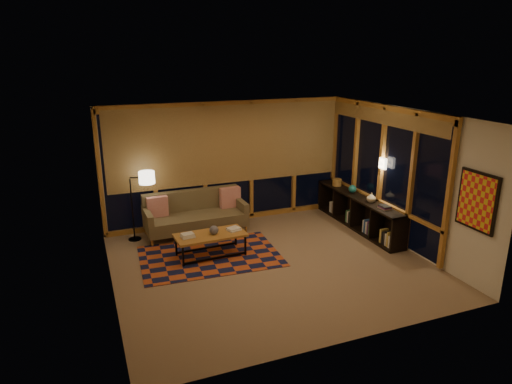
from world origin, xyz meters
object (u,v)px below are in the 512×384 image
object	(u,v)px
floor_lamp	(132,206)
bookshelf	(358,212)
coffee_table	(211,245)
sofa	(196,214)

from	to	relation	value
floor_lamp	bookshelf	distance (m)	4.79
coffee_table	bookshelf	size ratio (longest dim) A/B	0.46
coffee_table	bookshelf	bearing A→B (deg)	1.64
coffee_table	floor_lamp	bearing A→B (deg)	130.94
floor_lamp	sofa	bearing A→B (deg)	13.15
bookshelf	floor_lamp	bearing A→B (deg)	166.99
coffee_table	bookshelf	world-z (taller)	bookshelf
sofa	coffee_table	bearing A→B (deg)	-92.09
bookshelf	sofa	bearing A→B (deg)	164.19
sofa	bookshelf	distance (m)	3.51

